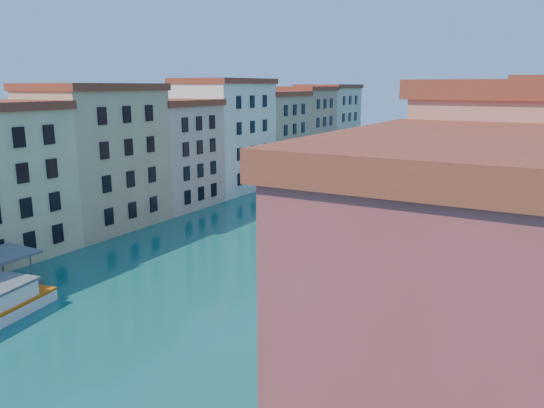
{
  "coord_description": "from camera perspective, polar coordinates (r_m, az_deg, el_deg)",
  "views": [
    {
      "loc": [
        31.59,
        -12.46,
        19.7
      ],
      "look_at": [
        0.18,
        42.84,
        5.45
      ],
      "focal_mm": 35.0,
      "sensor_mm": 36.0,
      "label": 1
    }
  ],
  "objects": [
    {
      "name": "gondola_fore",
      "position": [
        62.95,
        1.73,
        -5.18
      ],
      "size": [
        7.09,
        12.32,
        2.67
      ],
      "rotation": [
        0.0,
        0.0,
        0.48
      ],
      "color": "black",
      "rests_on": "ground"
    },
    {
      "name": "mooring_poles_right",
      "position": [
        46.87,
        11.92,
        -10.77
      ],
      "size": [
        1.44,
        54.24,
        3.2
      ],
      "color": "brown",
      "rests_on": "ground"
    },
    {
      "name": "motorboat_mid",
      "position": [
        71.66,
        1.2,
        -2.87
      ],
      "size": [
        2.84,
        6.97,
        1.4
      ],
      "rotation": [
        0.0,
        0.0,
        -0.11
      ],
      "color": "white",
      "rests_on": "ground"
    },
    {
      "name": "quay",
      "position": [
        80.38,
        21.86,
        -2.12
      ],
      "size": [
        4.0,
        140.0,
        1.0
      ],
      "primitive_type": "cube",
      "color": "#AC9C8A",
      "rests_on": "ground"
    },
    {
      "name": "vaporetto_far",
      "position": [
        85.96,
        1.95,
        0.31
      ],
      "size": [
        12.26,
        20.72,
        3.05
      ],
      "rotation": [
        0.0,
        0.0,
        0.4
      ],
      "color": "silver",
      "rests_on": "ground"
    },
    {
      "name": "restaurant_awnings",
      "position": [
        40.32,
        13.71,
        -12.24
      ],
      "size": [
        3.2,
        44.55,
        3.12
      ],
      "color": "maroon",
      "rests_on": "ground"
    },
    {
      "name": "gondola_far",
      "position": [
        82.11,
        12.6,
        -1.31
      ],
      "size": [
        3.49,
        11.92,
        1.7
      ],
      "rotation": [
        0.0,
        0.0,
        -0.22
      ],
      "color": "black",
      "rests_on": "ground"
    },
    {
      "name": "motorboat_far",
      "position": [
        97.18,
        10.46,
        1.07
      ],
      "size": [
        4.91,
        7.49,
        1.49
      ],
      "rotation": [
        0.0,
        0.0,
        0.41
      ],
      "color": "silver",
      "rests_on": "ground"
    },
    {
      "name": "gondola_right",
      "position": [
        50.21,
        2.97,
        -9.98
      ],
      "size": [
        5.14,
        10.1,
        2.14
      ],
      "rotation": [
        0.0,
        0.0,
        -0.42
      ],
      "color": "black",
      "rests_on": "ground"
    },
    {
      "name": "left_bank_palazzos",
      "position": [
        96.78,
        -7.16,
        6.61
      ],
      "size": [
        12.8,
        128.4,
        21.0
      ],
      "color": "beige",
      "rests_on": "ground"
    }
  ]
}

